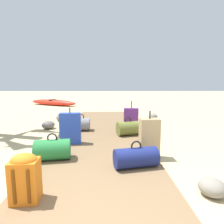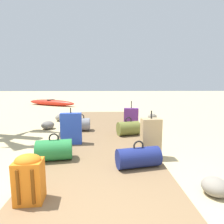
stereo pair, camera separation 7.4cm
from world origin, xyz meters
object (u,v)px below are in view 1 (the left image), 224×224
Objects in this scene: suitcase_tan at (149,136)px; suitcase_purple at (131,119)px; backpack_orange at (25,177)px; duffel_bag_olive at (128,128)px; duffel_bag_grey at (81,124)px; kayak at (53,102)px; duffel_bag_navy at (136,157)px; suitcase_blue at (70,128)px; duffel_bag_green at (53,150)px.

suitcase_purple is at bearing 92.49° from suitcase_tan.
suitcase_tan is at bearing 39.92° from backpack_orange.
duffel_bag_olive is 0.76× the size of suitcase_tan.
suitcase_purple is at bearing 5.95° from duffel_bag_grey.
kayak is at bearing 117.89° from duffel_bag_olive.
suitcase_purple is at bearing -58.90° from kayak.
duffel_bag_navy is at bearing -64.10° from duffel_bag_grey.
suitcase_tan reaches higher than suitcase_blue.
duffel_bag_grey is (-1.20, 0.49, 0.00)m from duffel_bag_olive.
suitcase_purple is (1.54, 3.27, 0.02)m from backpack_orange.
backpack_orange is at bearing -75.99° from kayak.
suitcase_blue is at bearing -153.51° from duffel_bag_olive.
suitcase_blue is 8.34m from kayak.
suitcase_tan reaches higher than duffel_bag_grey.
suitcase_blue reaches higher than backpack_orange.
suitcase_purple is at bearing 41.61° from suitcase_blue.
suitcase_purple is 1.00× the size of suitcase_tan.
duffel_bag_grey is 0.14× the size of kayak.
duffel_bag_grey is (0.21, 1.99, 0.00)m from duffel_bag_green.
backpack_orange is 2.11m from suitcase_tan.
duffel_bag_navy is at bearing -67.47° from kayak.
suitcase_tan is at bearing -50.88° from duffel_bag_grey.
duffel_bag_grey is (-1.36, -0.14, -0.12)m from suitcase_purple.
suitcase_blue is at bearing 81.12° from duffel_bag_green.
duffel_bag_green is 0.78× the size of suitcase_tan.
suitcase_blue reaches higher than duffel_bag_green.
duffel_bag_green is at bearing -133.29° from duffel_bag_olive.
suitcase_blue is (0.13, 0.86, 0.15)m from duffel_bag_green.
duffel_bag_green is 1.03× the size of duffel_bag_olive.
suitcase_tan is 2.29m from duffel_bag_grey.
backpack_orange is 0.76× the size of duffel_bag_navy.
suitcase_tan is (0.24, -1.28, 0.15)m from duffel_bag_olive.
duffel_bag_green is 9.12m from kayak.
suitcase_blue reaches higher than duffel_bag_grey.
suitcase_blue is at bearing -93.71° from duffel_bag_grey.
suitcase_tan reaches higher than kayak.
kayak is at bearing 105.55° from duffel_bag_green.
backpack_orange is 0.16× the size of kayak.
kayak is (-4.01, 6.65, -0.19)m from suitcase_purple.
suitcase_tan is at bearing -64.45° from kayak.
duffel_bag_grey is (0.18, 3.13, -0.11)m from backpack_orange.
suitcase_blue reaches higher than kayak.
duffel_bag_navy is at bearing -95.43° from suitcase_purple.
suitcase_purple is at bearing 84.57° from duffel_bag_navy.
suitcase_tan is 0.23× the size of kayak.
duffel_bag_grey is at bearing 157.68° from duffel_bag_olive.
duffel_bag_navy is 2.47m from suitcase_purple.
duffel_bag_olive is at bearing -22.32° from duffel_bag_grey.
duffel_bag_green is 1.16× the size of backpack_orange.
duffel_bag_navy is 0.92× the size of suitcase_blue.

